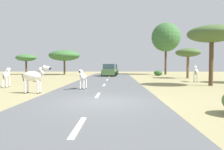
{
  "coord_description": "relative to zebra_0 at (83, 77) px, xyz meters",
  "views": [
    {
      "loc": [
        0.63,
        -9.64,
        1.66
      ],
      "look_at": [
        0.18,
        12.8,
        0.63
      ],
      "focal_mm": 35.5,
      "sensor_mm": 36.0,
      "label": 1
    }
  ],
  "objects": [
    {
      "name": "tree_2",
      "position": [
        -13.35,
        23.28,
        2.02
      ],
      "size": [
        3.44,
        3.44,
        3.5
      ],
      "color": "#4C3823",
      "rests_on": "ground_plane"
    },
    {
      "name": "car_1",
      "position": [
        1.2,
        17.48,
        -0.01
      ],
      "size": [
        2.24,
        4.45,
        1.74
      ],
      "rotation": [
        0.0,
        0.0,
        -0.07
      ],
      "color": "#476B38",
      "rests_on": "road"
    },
    {
      "name": "tree_7",
      "position": [
        11.02,
        12.93,
        2.27
      ],
      "size": [
        3.02,
        3.02,
        3.7
      ],
      "color": "brown",
      "rests_on": "ground_plane"
    },
    {
      "name": "car_0",
      "position": [
        1.45,
        23.66,
        -0.01
      ],
      "size": [
        2.19,
        4.43,
        1.74
      ],
      "rotation": [
        0.0,
        0.0,
        0.05
      ],
      "color": "#476B38",
      "rests_on": "road"
    },
    {
      "name": "zebra_2",
      "position": [
        -2.56,
        -1.81,
        0.14
      ],
      "size": [
        1.78,
        0.52,
        1.67
      ],
      "rotation": [
        0.0,
        0.0,
        4.66
      ],
      "color": "silver",
      "rests_on": "ground_plane"
    },
    {
      "name": "tree_0",
      "position": [
        10.61,
        23.43,
        5.48
      ],
      "size": [
        4.88,
        4.88,
        8.8
      ],
      "color": "#4C3823",
      "rests_on": "ground_plane"
    },
    {
      "name": "tree_6",
      "position": [
        -6.56,
        22.64,
        2.38
      ],
      "size": [
        5.18,
        5.18,
        4.16
      ],
      "color": "brown",
      "rests_on": "ground_plane"
    },
    {
      "name": "tree_5",
      "position": [
        9.73,
        3.17,
        3.19
      ],
      "size": [
        3.77,
        3.77,
        4.76
      ],
      "color": "#4C3823",
      "rests_on": "ground_plane"
    },
    {
      "name": "rock_2",
      "position": [
        -6.78,
        8.88,
        -0.59
      ],
      "size": [
        0.86,
        0.63,
        0.54
      ],
      "primitive_type": "ellipsoid",
      "color": "gray",
      "rests_on": "ground_plane"
    },
    {
      "name": "ground_plane",
      "position": [
        1.59,
        -4.88,
        -0.86
      ],
      "size": [
        90.0,
        90.0,
        0.0
      ],
      "primitive_type": "plane",
      "color": "#998E60"
    },
    {
      "name": "zebra_3",
      "position": [
        -5.87,
        1.53,
        0.04
      ],
      "size": [
        0.58,
        1.59,
        1.5
      ],
      "rotation": [
        0.0,
        0.0,
        0.16
      ],
      "color": "silver",
      "rests_on": "ground_plane"
    },
    {
      "name": "rock_0",
      "position": [
        -5.8,
        6.96,
        -0.72
      ],
      "size": [
        0.37,
        0.35,
        0.27
      ],
      "primitive_type": "ellipsoid",
      "color": "gray",
      "rests_on": "ground_plane"
    },
    {
      "name": "bush_4",
      "position": [
        -8.42,
        13.14,
        -0.42
      ],
      "size": [
        1.47,
        1.32,
        0.88
      ],
      "primitive_type": "ellipsoid",
      "color": "#2D5628",
      "rests_on": "ground_plane"
    },
    {
      "name": "zebra_0",
      "position": [
        0.0,
        0.0,
        0.0
      ],
      "size": [
        0.47,
        1.44,
        1.36
      ],
      "rotation": [
        0.0,
        0.0,
        3.03
      ],
      "color": "silver",
      "rests_on": "road"
    },
    {
      "name": "road",
      "position": [
        1.24,
        -4.88,
        -0.83
      ],
      "size": [
        6.0,
        64.0,
        0.05
      ],
      "primitive_type": "cube",
      "color": "#56595B",
      "rests_on": "ground_plane"
    },
    {
      "name": "lane_markings",
      "position": [
        1.24,
        -5.88,
        -0.81
      ],
      "size": [
        0.16,
        56.0,
        0.01
      ],
      "color": "silver",
      "rests_on": "road"
    },
    {
      "name": "bush_2",
      "position": [
        8.69,
        19.84,
        -0.46
      ],
      "size": [
        1.33,
        1.2,
        0.8
      ],
      "primitive_type": "ellipsoid",
      "color": "#2D5628",
      "rests_on": "ground_plane"
    },
    {
      "name": "zebra_1",
      "position": [
        9.94,
        7.13,
        0.13
      ],
      "size": [
        0.84,
        1.69,
        1.66
      ],
      "rotation": [
        0.0,
        0.0,
        5.96
      ],
      "color": "silver",
      "rests_on": "ground_plane"
    }
  ]
}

